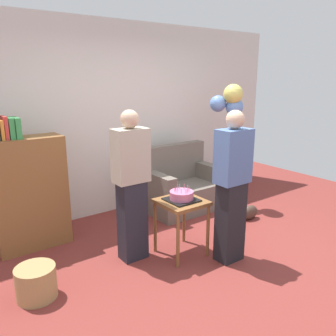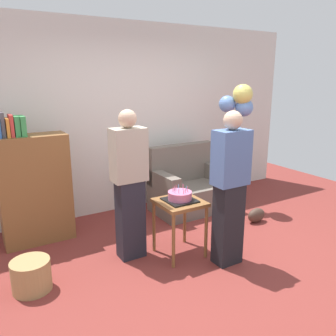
{
  "view_description": "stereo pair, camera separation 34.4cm",
  "coord_description": "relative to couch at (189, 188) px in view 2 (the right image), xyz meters",
  "views": [
    {
      "loc": [
        -2.31,
        -2.41,
        1.95
      ],
      "look_at": [
        -0.09,
        0.61,
        0.95
      ],
      "focal_mm": 36.93,
      "sensor_mm": 36.0,
      "label": 1
    },
    {
      "loc": [
        -2.02,
        -2.6,
        1.95
      ],
      "look_at": [
        -0.09,
        0.61,
        0.95
      ],
      "focal_mm": 36.93,
      "sensor_mm": 36.0,
      "label": 2
    }
  ],
  "objects": [
    {
      "name": "side_table",
      "position": [
        -0.86,
        -1.08,
        0.2
      ],
      "size": [
        0.48,
        0.48,
        0.64
      ],
      "color": "brown",
      "rests_on": "ground_plane"
    },
    {
      "name": "birthday_cake",
      "position": [
        -0.86,
        -1.08,
        0.35
      ],
      "size": [
        0.32,
        0.32,
        0.17
      ],
      "color": "black",
      "rests_on": "side_table"
    },
    {
      "name": "couch",
      "position": [
        0.0,
        0.0,
        0.0
      ],
      "size": [
        1.1,
        0.7,
        0.96
      ],
      "color": "#6B6056",
      "rests_on": "ground_plane"
    },
    {
      "name": "bookshelf",
      "position": [
        -2.15,
        0.1,
        0.33
      ],
      "size": [
        0.8,
        0.36,
        1.57
      ],
      "color": "brown",
      "rests_on": "ground_plane"
    },
    {
      "name": "person_holding_cake",
      "position": [
        -0.52,
        -1.49,
        0.49
      ],
      "size": [
        0.36,
        0.22,
        1.63
      ],
      "rotation": [
        0.0,
        0.0,
        2.72
      ],
      "color": "black",
      "rests_on": "ground_plane"
    },
    {
      "name": "handbag",
      "position": [
        0.52,
        -0.89,
        -0.24
      ],
      "size": [
        0.28,
        0.14,
        0.2
      ],
      "primitive_type": "ellipsoid",
      "color": "#473328",
      "rests_on": "ground_plane"
    },
    {
      "name": "ground_plane",
      "position": [
        -0.77,
        -1.45,
        -0.34
      ],
      "size": [
        8.0,
        8.0,
        0.0
      ],
      "primitive_type": "plane",
      "color": "maroon"
    },
    {
      "name": "person_blowing_candles",
      "position": [
        -1.34,
        -0.84,
        0.49
      ],
      "size": [
        0.36,
        0.22,
        1.63
      ],
      "rotation": [
        0.0,
        0.0,
        0.27
      ],
      "color": "#23232D",
      "rests_on": "ground_plane"
    },
    {
      "name": "wicker_basket",
      "position": [
        -2.42,
        -0.94,
        -0.19
      ],
      "size": [
        0.36,
        0.36,
        0.3
      ],
      "primitive_type": "cylinder",
      "color": "#A88451",
      "rests_on": "ground_plane"
    },
    {
      "name": "balloon_bunch",
      "position": [
        0.67,
        -0.27,
        1.27
      ],
      "size": [
        0.43,
        0.43,
        1.84
      ],
      "color": "silver",
      "rests_on": "ground_plane"
    },
    {
      "name": "wall_back",
      "position": [
        -0.77,
        0.6,
        1.01
      ],
      "size": [
        6.0,
        0.1,
        2.7
      ],
      "primitive_type": "cube",
      "color": "silver",
      "rests_on": "ground_plane"
    }
  ]
}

